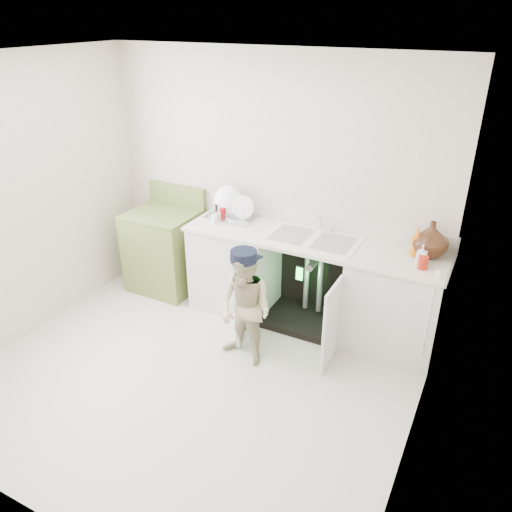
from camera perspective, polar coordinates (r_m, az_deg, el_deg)
The scene contains 5 objects.
ground at distance 4.36m, azimuth -7.17°, elevation -13.53°, with size 3.50×3.50×0.00m, color beige.
room_shell at distance 3.69m, azimuth -8.25°, elevation 1.55°, with size 6.00×5.50×1.26m.
counter_run at distance 4.76m, azimuth 6.48°, elevation -2.82°, with size 2.44×1.02×1.21m.
avocado_stove at distance 5.49m, azimuth -10.29°, elevation 0.81°, with size 0.70×0.65×1.09m.
repair_worker at distance 4.21m, azimuth -1.22°, elevation -6.00°, with size 0.62×0.70×1.05m.
Camera 1 is at (1.98, -2.70, 2.78)m, focal length 35.00 mm.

